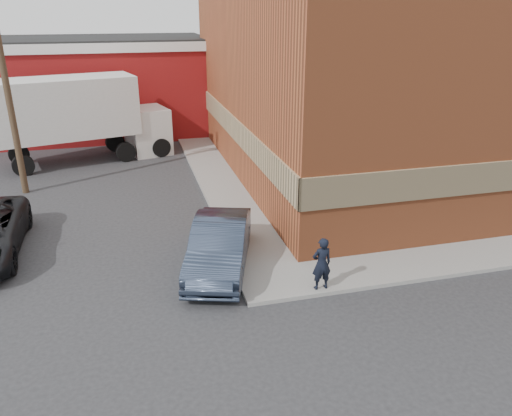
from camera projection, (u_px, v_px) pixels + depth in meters
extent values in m
plane|color=#28282B|center=(250.00, 272.00, 14.72)|extent=(90.00, 90.00, 0.00)
cube|color=#A64F2A|center=(380.00, 71.00, 23.09)|extent=(14.00, 18.00, 9.00)
cube|color=tan|center=(510.00, 176.00, 15.81)|extent=(14.16, 0.08, 1.00)
cube|color=tan|center=(233.00, 127.00, 22.27)|extent=(0.08, 18.16, 1.00)
cube|color=gray|center=(488.00, 254.00, 15.65)|extent=(16.00, 1.80, 0.12)
cube|color=gray|center=(215.00, 176.00, 22.91)|extent=(1.80, 18.00, 0.12)
cube|color=maroon|center=(75.00, 91.00, 30.30)|extent=(16.00, 8.00, 5.00)
cube|color=silver|center=(68.00, 44.00, 29.27)|extent=(16.30, 8.30, 0.50)
cube|color=black|center=(67.00, 38.00, 29.16)|extent=(16.00, 8.00, 0.10)
cylinder|color=#473523|center=(6.00, 84.00, 19.34)|extent=(0.26, 0.26, 9.00)
imported|color=black|center=(322.00, 264.00, 13.38)|extent=(0.57, 0.39, 1.51)
imported|color=#2B3548|center=(219.00, 245.00, 14.70)|extent=(2.87, 4.78, 1.49)
cube|color=silver|center=(66.00, 108.00, 24.03)|extent=(6.92, 4.09, 2.81)
cube|color=#207829|center=(72.00, 121.00, 23.13)|extent=(6.09, 1.54, 0.86)
cube|color=silver|center=(153.00, 130.00, 26.50)|extent=(2.46, 2.78, 2.38)
cylinder|color=black|center=(23.00, 165.00, 22.95)|extent=(1.02, 0.55, 0.97)
cylinder|color=black|center=(19.00, 154.00, 24.70)|extent=(1.02, 0.55, 0.97)
cylinder|color=black|center=(126.00, 152.00, 25.06)|extent=(1.02, 0.55, 0.97)
cylinder|color=black|center=(115.00, 142.00, 26.82)|extent=(1.02, 0.55, 0.97)
cylinder|color=black|center=(161.00, 147.00, 25.88)|extent=(1.02, 0.55, 0.97)
cylinder|color=black|center=(148.00, 138.00, 27.64)|extent=(1.02, 0.55, 0.97)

